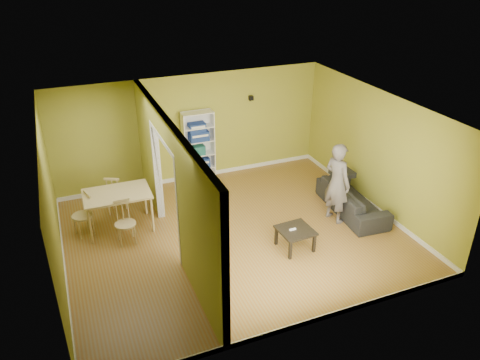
# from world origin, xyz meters

# --- Properties ---
(room_shell) EXTENTS (6.50, 6.50, 6.50)m
(room_shell) POSITION_xyz_m (0.00, 0.00, 1.30)
(room_shell) COLOR olive
(room_shell) RESTS_ON ground
(partition) EXTENTS (0.22, 5.50, 2.60)m
(partition) POSITION_xyz_m (-1.20, 0.00, 1.30)
(partition) COLOR #A1A331
(partition) RESTS_ON ground
(wall_speaker) EXTENTS (0.10, 0.10, 0.10)m
(wall_speaker) POSITION_xyz_m (1.50, 2.69, 1.90)
(wall_speaker) COLOR black
(wall_speaker) RESTS_ON room_shell
(sofa) EXTENTS (2.05, 1.02, 0.76)m
(sofa) POSITION_xyz_m (2.70, -0.10, 0.38)
(sofa) COLOR black
(sofa) RESTS_ON ground
(person) EXTENTS (0.86, 0.74, 2.03)m
(person) POSITION_xyz_m (2.16, -0.24, 1.02)
(person) COLOR slate
(person) RESTS_ON ground
(bookshelf) EXTENTS (0.75, 0.33, 1.77)m
(bookshelf) POSITION_xyz_m (0.08, 2.60, 0.89)
(bookshelf) COLOR white
(bookshelf) RESTS_ON ground
(paper_box_navy_a) EXTENTS (0.44, 0.29, 0.23)m
(paper_box_navy_a) POSITION_xyz_m (0.11, 2.56, 0.49)
(paper_box_navy_a) COLOR navy
(paper_box_navy_a) RESTS_ON bookshelf
(paper_box_teal) EXTENTS (0.43, 0.28, 0.22)m
(paper_box_teal) POSITION_xyz_m (0.01, 2.56, 0.83)
(paper_box_teal) COLOR #227165
(paper_box_teal) RESTS_ON bookshelf
(paper_box_navy_b) EXTENTS (0.46, 0.30, 0.23)m
(paper_box_navy_b) POSITION_xyz_m (0.10, 2.56, 1.19)
(paper_box_navy_b) COLOR navy
(paper_box_navy_b) RESTS_ON bookshelf
(paper_box_navy_c) EXTENTS (0.39, 0.25, 0.20)m
(paper_box_navy_c) POSITION_xyz_m (0.07, 2.56, 1.37)
(paper_box_navy_c) COLOR #141F4F
(paper_box_navy_c) RESTS_ON bookshelf
(coffee_table) EXTENTS (0.63, 0.63, 0.42)m
(coffee_table) POSITION_xyz_m (0.90, -0.86, 0.35)
(coffee_table) COLOR #2E261C
(coffee_table) RESTS_ON ground
(game_controller) EXTENTS (0.13, 0.04, 0.03)m
(game_controller) POSITION_xyz_m (0.84, -0.86, 0.43)
(game_controller) COLOR white
(game_controller) RESTS_ON coffee_table
(dining_table) EXTENTS (1.30, 0.87, 0.82)m
(dining_table) POSITION_xyz_m (-2.07, 1.11, 0.74)
(dining_table) COLOR tan
(dining_table) RESTS_ON ground
(chair_left) EXTENTS (0.51, 0.51, 0.89)m
(chair_left) POSITION_xyz_m (-2.78, 1.17, 0.45)
(chair_left) COLOR tan
(chair_left) RESTS_ON ground
(chair_near) EXTENTS (0.42, 0.42, 0.88)m
(chair_near) POSITION_xyz_m (-2.04, 0.55, 0.44)
(chair_near) COLOR tan
(chair_near) RESTS_ON ground
(chair_far) EXTENTS (0.55, 0.55, 0.91)m
(chair_far) POSITION_xyz_m (-2.02, 1.79, 0.45)
(chair_far) COLOR tan
(chair_far) RESTS_ON ground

